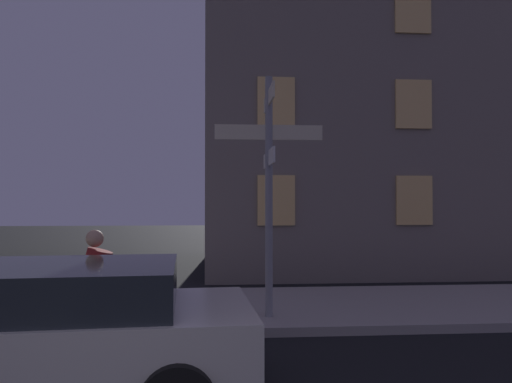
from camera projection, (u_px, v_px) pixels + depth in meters
sidewalk_kerb at (182, 309)px, 8.71m from camera, size 40.00×3.37×0.14m
signpost at (269, 171)px, 7.92m from camera, size 1.74×1.50×3.84m
car_far_oncoming at (40, 328)px, 4.80m from camera, size 4.44×2.32×1.35m
cyclist at (98, 298)px, 6.25m from camera, size 1.82×0.35×1.61m
building_right_block at (417, 71)px, 16.07m from camera, size 13.55×7.62×12.42m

